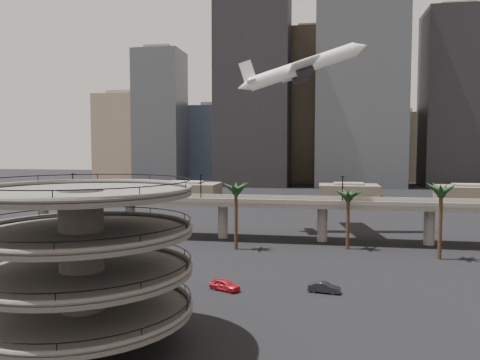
% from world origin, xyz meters
% --- Properties ---
extents(ground, '(700.00, 700.00, 0.00)m').
position_xyz_m(ground, '(0.00, 0.00, 0.00)').
color(ground, black).
rests_on(ground, ground).
extents(parking_ramp, '(22.20, 22.20, 17.35)m').
position_xyz_m(parking_ramp, '(-13.00, -4.00, 9.84)').
color(parking_ramp, '#504D4B').
rests_on(parking_ramp, ground).
extents(overpass, '(130.00, 9.30, 14.70)m').
position_xyz_m(overpass, '(0.00, 55.00, 7.34)').
color(overpass, '#68635C').
rests_on(overpass, ground).
extents(palm_trees, '(42.40, 10.40, 14.00)m').
position_xyz_m(palm_trees, '(14.02, 44.65, 11.43)').
color(palm_trees, '#402E1B').
rests_on(palm_trees, ground).
extents(low_buildings, '(135.00, 27.50, 6.80)m').
position_xyz_m(low_buildings, '(6.89, 142.30, 2.86)').
color(low_buildings, brown).
rests_on(low_buildings, ground).
extents(skyline, '(269.00, 86.00, 117.38)m').
position_xyz_m(skyline, '(15.11, 217.08, 42.90)').
color(skyline, gray).
rests_on(skyline, ground).
extents(airborne_jet, '(31.66, 28.54, 13.11)m').
position_xyz_m(airborne_jet, '(5.77, 66.55, 39.17)').
color(airborne_jet, white).
rests_on(airborne_jet, ground).
extents(car_a, '(4.99, 3.61, 1.58)m').
position_xyz_m(car_a, '(-2.77, 17.15, 0.79)').
color(car_a, red).
rests_on(car_a, ground).
extents(car_b, '(4.67, 2.26, 1.47)m').
position_xyz_m(car_b, '(11.19, 18.49, 0.74)').
color(car_b, black).
rests_on(car_b, ground).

